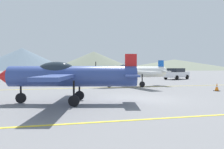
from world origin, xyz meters
TOP-DOWN VIEW (x-y plane):
  - ground_plane at (0.00, 0.00)m, footprint 400.00×400.00m
  - apron_line_near at (0.00, -4.89)m, footprint 80.00×0.16m
  - apron_line_far at (0.00, 7.78)m, footprint 80.00×0.16m
  - airplane_near at (-3.87, -0.45)m, footprint 7.16×8.13m
  - airplane_mid at (2.68, 8.42)m, footprint 7.15×8.19m
  - car_sedan at (13.19, 18.85)m, footprint 4.63×3.67m
  - traffic_cone_front at (7.39, 2.83)m, footprint 0.36×0.36m
  - hill_centerleft at (-18.87, 128.73)m, footprint 52.37×52.37m
  - hill_centerright at (26.16, 155.15)m, footprint 59.37×59.37m
  - hill_right at (75.45, 130.41)m, footprint 82.44×82.44m

SIDE VIEW (x-z plane):
  - ground_plane at x=0.00m, z-range 0.00..0.00m
  - apron_line_near at x=0.00m, z-range 0.00..0.01m
  - apron_line_far at x=0.00m, z-range 0.00..0.01m
  - traffic_cone_front at x=7.39m, z-range -0.01..0.58m
  - car_sedan at x=13.19m, z-range 0.03..1.65m
  - airplane_near at x=-3.87m, z-range 0.15..2.60m
  - airplane_mid at x=2.68m, z-range 0.15..2.60m
  - hill_right at x=75.45m, z-range 0.00..6.72m
  - hill_centerleft at x=-18.87m, z-range 0.00..12.26m
  - hill_centerright at x=26.16m, z-range 0.00..12.69m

